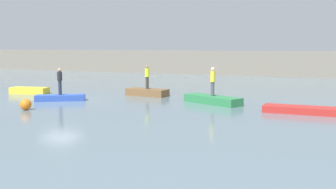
# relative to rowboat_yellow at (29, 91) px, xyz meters

# --- Properties ---
(ground_plane) EXTENTS (120.00, 120.00, 0.00)m
(ground_plane) POSITION_rel_rowboat_yellow_xyz_m (4.72, -2.52, -0.24)
(ground_plane) COLOR slate
(embankment_wall) EXTENTS (80.00, 1.20, 3.01)m
(embankment_wall) POSITION_rel_rowboat_yellow_xyz_m (4.72, 24.92, 1.27)
(embankment_wall) COLOR gray
(embankment_wall) RESTS_ON ground_plane
(rowboat_yellow) EXTENTS (3.00, 1.58, 0.48)m
(rowboat_yellow) POSITION_rel_rowboat_yellow_xyz_m (0.00, 0.00, 0.00)
(rowboat_yellow) COLOR gold
(rowboat_yellow) RESTS_ON ground_plane
(rowboat_blue) EXTENTS (3.24, 2.45, 0.40)m
(rowboat_blue) POSITION_rel_rowboat_yellow_xyz_m (4.64, -2.35, -0.04)
(rowboat_blue) COLOR #2B4CAD
(rowboat_blue) RESTS_ON ground_plane
(rowboat_brown) EXTENTS (3.20, 1.57, 0.51)m
(rowboat_brown) POSITION_rel_rowboat_yellow_xyz_m (8.86, 2.24, 0.01)
(rowboat_brown) COLOR brown
(rowboat_brown) RESTS_ON ground_plane
(rowboat_green) EXTENTS (4.10, 2.80, 0.49)m
(rowboat_green) POSITION_rel_rowboat_yellow_xyz_m (14.38, 0.15, 0.00)
(rowboat_green) COLOR #2D7F47
(rowboat_green) RESTS_ON ground_plane
(rowboat_red) EXTENTS (3.82, 1.34, 0.36)m
(rowboat_red) POSITION_rel_rowboat_yellow_xyz_m (19.74, -1.50, -0.06)
(rowboat_red) COLOR red
(rowboat_red) RESTS_ON ground_plane
(person_dark_shirt) EXTENTS (0.32, 0.32, 1.76)m
(person_dark_shirt) POSITION_rel_rowboat_yellow_xyz_m (4.64, -2.35, 1.14)
(person_dark_shirt) COLOR #232838
(person_dark_shirt) RESTS_ON rowboat_blue
(person_yellow_shirt) EXTENTS (0.32, 0.32, 1.81)m
(person_yellow_shirt) POSITION_rel_rowboat_yellow_xyz_m (14.38, 0.15, 1.27)
(person_yellow_shirt) COLOR #4C4C56
(person_yellow_shirt) RESTS_ON rowboat_green
(person_hiviz_shirt) EXTENTS (0.32, 0.32, 1.72)m
(person_hiviz_shirt) POSITION_rel_rowboat_yellow_xyz_m (8.86, 2.24, 1.22)
(person_hiviz_shirt) COLOR #38332D
(person_hiviz_shirt) RESTS_ON rowboat_brown
(mooring_buoy) EXTENTS (0.64, 0.64, 0.64)m
(mooring_buoy) POSITION_rel_rowboat_yellow_xyz_m (5.27, -6.32, 0.08)
(mooring_buoy) COLOR orange
(mooring_buoy) RESTS_ON ground_plane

